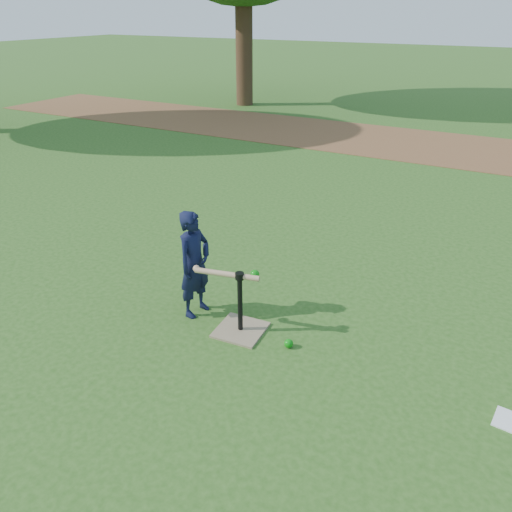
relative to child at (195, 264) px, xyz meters
The scene contains 6 objects.
ground 0.85m from the child, 27.35° to the left, with size 80.00×80.00×0.00m, color #285116.
dirt_strip 7.84m from the child, 85.69° to the left, with size 24.00×3.00×0.01m, color brown.
child is the anchor object (origin of this frame).
wiffle_ball_ground 1.15m from the child, ahead, with size 0.08×0.08×0.08m, color #0C840E.
batting_tee 0.69m from the child, ahead, with size 0.46×0.46×0.61m.
swing_action 0.45m from the child, 10.21° to the right, with size 0.63×0.23×0.09m.
Camera 1 is at (1.93, -3.67, 2.71)m, focal length 35.00 mm.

